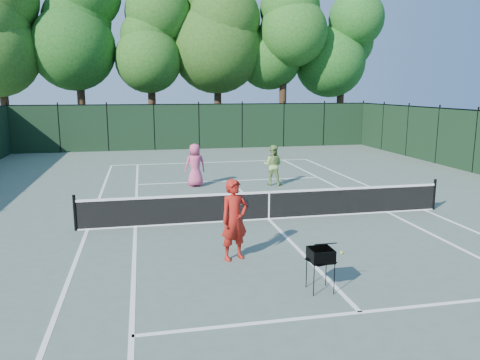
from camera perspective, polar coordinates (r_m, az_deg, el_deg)
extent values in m
plane|color=#4E5F53|center=(14.83, 3.52, -4.79)|extent=(90.00, 90.00, 0.00)
cube|color=white|center=(14.43, -18.10, -5.78)|extent=(0.10, 23.77, 0.01)
cube|color=white|center=(17.09, 21.59, -3.42)|extent=(0.10, 23.77, 0.01)
cube|color=white|center=(14.34, -12.63, -5.60)|extent=(0.10, 23.77, 0.01)
cube|color=white|center=(16.38, 17.57, -3.76)|extent=(0.10, 23.77, 0.01)
cube|color=white|center=(26.23, -3.35, 2.18)|extent=(10.97, 0.10, 0.01)
cube|color=white|center=(9.22, 14.46, -15.34)|extent=(8.23, 0.10, 0.01)
cube|color=white|center=(20.91, -1.12, -0.09)|extent=(8.23, 0.10, 0.01)
cube|color=white|center=(14.83, 3.52, -4.78)|extent=(0.10, 12.80, 0.01)
cube|color=black|center=(14.72, 3.54, -3.09)|extent=(11.60, 0.03, 0.85)
cube|color=white|center=(14.62, 3.56, -1.49)|extent=(11.60, 0.05, 0.07)
cube|color=white|center=(14.83, 3.52, -4.72)|extent=(11.60, 0.05, 0.04)
cube|color=white|center=(14.72, 3.54, -3.09)|extent=(0.05, 0.04, 0.91)
cylinder|color=black|center=(14.33, -19.48, -3.79)|extent=(0.09, 0.09, 1.06)
cylinder|color=black|center=(17.14, 22.59, -1.64)|extent=(0.09, 0.09, 1.06)
cube|color=black|center=(32.08, -5.02, 6.47)|extent=(24.00, 0.05, 3.00)
cylinder|color=black|center=(36.48, -26.64, 7.08)|extent=(0.56, 0.56, 4.50)
cylinder|color=black|center=(36.04, -18.69, 7.87)|extent=(0.56, 0.56, 4.80)
ellipsoid|color=#134413|center=(36.30, -19.33, 17.85)|extent=(6.80, 6.80, 10.54)
cylinder|color=black|center=(35.61, -10.62, 7.83)|extent=(0.56, 0.56, 4.30)
ellipsoid|color=#1B4B15|center=(35.75, -10.95, 16.82)|extent=(6.00, 6.00, 9.30)
cylinder|color=black|center=(36.55, -2.72, 8.63)|extent=(0.56, 0.56, 5.00)
ellipsoid|color=#1E4513|center=(36.86, -2.81, 18.82)|extent=(7.00, 7.00, 10.85)
cylinder|color=black|center=(37.01, 5.21, 8.32)|extent=(0.56, 0.56, 4.60)
ellipsoid|color=#194F16|center=(37.20, 5.37, 17.38)|extent=(6.20, 6.20, 9.61)
cylinder|color=black|center=(39.23, 12.06, 8.13)|extent=(0.56, 0.56, 4.40)
ellipsoid|color=#164F17|center=(39.36, 12.40, 16.20)|extent=(5.80, 5.80, 8.99)
imported|color=#A71B13|center=(11.17, -0.68, -4.87)|extent=(0.84, 0.69, 1.96)
cylinder|color=black|center=(11.69, 0.31, -4.30)|extent=(0.03, 0.03, 0.30)
torus|color=black|center=(11.63, 0.31, -3.01)|extent=(0.30, 0.10, 0.30)
imported|color=#D04975|center=(19.68, -5.50, 1.82)|extent=(0.97, 0.72, 1.81)
imported|color=#84AB55|center=(19.93, 4.02, 1.82)|extent=(1.02, 0.93, 1.71)
cylinder|color=black|center=(9.56, 8.99, -12.07)|extent=(0.02, 0.02, 0.63)
cylinder|color=black|center=(9.71, 11.42, -11.77)|extent=(0.02, 0.02, 0.63)
cylinder|color=black|center=(9.93, 8.10, -11.13)|extent=(0.02, 0.02, 0.63)
cylinder|color=black|center=(10.07, 10.44, -10.87)|extent=(0.02, 0.02, 0.63)
cube|color=black|center=(9.65, 9.83, -8.99)|extent=(0.57, 0.57, 0.27)
sphere|color=yellow|center=(9.68, 9.81, -9.42)|extent=(0.07, 0.07, 0.07)
sphere|color=yellow|center=(9.68, 9.81, -9.42)|extent=(0.07, 0.07, 0.07)
sphere|color=yellow|center=(9.68, 9.81, -9.42)|extent=(0.07, 0.07, 0.07)
sphere|color=yellow|center=(9.68, 9.81, -9.42)|extent=(0.07, 0.07, 0.07)
sphere|color=yellow|center=(9.68, 9.81, -9.42)|extent=(0.07, 0.07, 0.07)
sphere|color=yellow|center=(9.68, 9.81, -9.42)|extent=(0.07, 0.07, 0.07)
sphere|color=yellow|center=(9.68, 9.81, -9.42)|extent=(0.07, 0.07, 0.07)
sphere|color=yellow|center=(9.68, 9.81, -9.42)|extent=(0.07, 0.07, 0.07)
sphere|color=yellow|center=(9.68, 9.81, -9.42)|extent=(0.07, 0.07, 0.07)
sphere|color=yellow|center=(9.68, 9.81, -9.42)|extent=(0.07, 0.07, 0.07)
sphere|color=yellow|center=(9.68, 9.81, -9.42)|extent=(0.07, 0.07, 0.07)
sphere|color=yellow|center=(9.68, 9.81, -9.42)|extent=(0.07, 0.07, 0.07)
sphere|color=yellow|center=(9.68, 9.81, -9.42)|extent=(0.07, 0.07, 0.07)
sphere|color=#C4DA2C|center=(12.06, 12.28, -8.65)|extent=(0.07, 0.07, 0.07)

